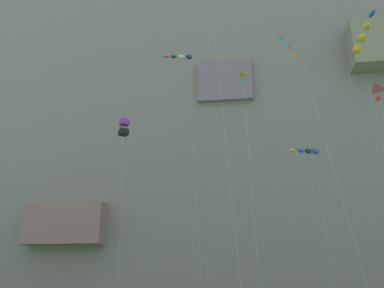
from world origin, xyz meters
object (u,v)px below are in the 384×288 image
(kite_delta_far_right, at_px, (374,103))
(kite_windsock_low_center, at_px, (182,58))
(kite_windsock_high_left, at_px, (309,151))
(kite_windsock_upper_right, at_px, (361,39))
(kite_delta_near_cliff, at_px, (247,92))
(kite_banner_far_left, at_px, (224,20))
(kite_banner_high_right, at_px, (300,77))
(kite_box_low_right, at_px, (124,128))

(kite_delta_far_right, height_order, kite_windsock_low_center, kite_windsock_low_center)
(kite_delta_far_right, xyz_separation_m, kite_windsock_low_center, (-18.22, 8.84, 11.22))
(kite_windsock_high_left, bearing_deg, kite_windsock_low_center, 152.87)
(kite_delta_far_right, xyz_separation_m, kite_windsock_upper_right, (2.52, 7.75, 11.42))
(kite_delta_far_right, bearing_deg, kite_windsock_high_left, 157.16)
(kite_delta_near_cliff, relative_size, kite_windsock_low_center, 0.70)
(kite_banner_far_left, height_order, kite_banner_high_right, kite_banner_far_left)
(kite_box_low_right, height_order, kite_windsock_low_center, kite_windsock_low_center)
(kite_box_low_right, height_order, kite_windsock_upper_right, kite_windsock_upper_right)
(kite_banner_high_right, bearing_deg, kite_windsock_low_center, 119.02)
(kite_box_low_right, xyz_separation_m, kite_windsock_upper_right, (25.02, 6.95, 12.30))
(kite_banner_high_right, bearing_deg, kite_delta_far_right, 52.39)
(kite_box_low_right, bearing_deg, kite_banner_high_right, -36.33)
(kite_delta_near_cliff, bearing_deg, kite_banner_far_left, -157.85)
(kite_banner_far_left, relative_size, kite_delta_far_right, 1.76)
(kite_box_low_right, xyz_separation_m, kite_windsock_low_center, (4.28, 8.03, 12.10))
(kite_box_low_right, xyz_separation_m, kite_banner_high_right, (14.76, -10.86, -1.51))
(kite_windsock_upper_right, height_order, kite_windsock_low_center, kite_windsock_upper_right)
(kite_delta_far_right, bearing_deg, kite_box_low_right, 177.96)
(kite_windsock_upper_right, bearing_deg, kite_banner_far_left, -146.79)
(kite_delta_near_cliff, bearing_deg, kite_windsock_upper_right, 34.53)
(kite_box_low_right, height_order, kite_banner_far_left, kite_banner_far_left)
(kite_box_low_right, distance_m, kite_windsock_low_center, 15.14)
(kite_delta_near_cliff, distance_m, kite_windsock_upper_right, 19.27)
(kite_delta_near_cliff, xyz_separation_m, kite_windsock_upper_right, (13.39, 9.21, 10.36))
(kite_box_low_right, xyz_separation_m, kite_delta_far_right, (22.50, -0.80, 0.88))
(kite_delta_near_cliff, height_order, kite_windsock_low_center, kite_windsock_low_center)
(kite_delta_far_right, bearing_deg, kite_delta_near_cliff, -172.35)
(kite_windsock_upper_right, distance_m, kite_windsock_low_center, 20.77)
(kite_windsock_low_center, bearing_deg, kite_delta_near_cliff, -54.48)
(kite_box_low_right, xyz_separation_m, kite_banner_far_left, (9.81, -3.01, 8.99))
(kite_box_low_right, bearing_deg, kite_windsock_low_center, 61.94)
(kite_windsock_high_left, bearing_deg, kite_box_low_right, -174.96)
(kite_banner_high_right, height_order, kite_delta_far_right, kite_delta_far_right)
(kite_windsock_high_left, bearing_deg, kite_banner_high_right, -100.41)
(kite_windsock_high_left, bearing_deg, kite_banner_far_left, -148.01)
(kite_delta_far_right, bearing_deg, kite_banner_high_right, -127.61)
(kite_windsock_high_left, height_order, kite_banner_high_right, kite_banner_high_right)
(kite_windsock_high_left, height_order, kite_windsock_upper_right, kite_windsock_upper_right)
(kite_windsock_upper_right, bearing_deg, kite_delta_near_cliff, -145.47)
(kite_banner_far_left, distance_m, kite_delta_near_cliff, 7.32)
(kite_windsock_upper_right, bearing_deg, kite_windsock_low_center, 177.00)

